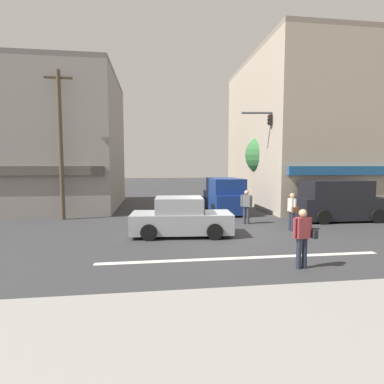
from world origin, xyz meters
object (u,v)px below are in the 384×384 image
Objects in this scene: van_approaching_near at (338,201)px; pedestrian_far_side at (246,205)px; pedestrian_foreground_with_bag at (303,235)px; utility_pole_far_right at (302,145)px; street_tree at (267,155)px; sedan_waiting_far at (181,218)px; pedestrian_mid_crossing at (292,210)px; traffic_light_mast at (306,144)px; van_parked_curbside at (224,196)px; utility_pole_near_left at (61,143)px.

pedestrian_far_side is at bearing -176.86° from van_approaching_near.
utility_pole_far_right is at bearing 62.79° from pedestrian_foreground_with_bag.
sedan_waiting_far is (-6.76, -7.96, -2.88)m from street_tree.
pedestrian_mid_crossing is 1.00× the size of pedestrian_far_side.
street_tree is at bearing 107.03° from van_approaching_near.
street_tree is 0.82× the size of traffic_light_mast.
traffic_light_mast reaches higher than van_approaching_near.
van_parked_curbside is 2.77× the size of pedestrian_far_side.
van_approaching_near is at bearing 14.97° from sedan_waiting_far.
utility_pole_near_left is at bearing 165.07° from pedestrian_far_side.
street_tree is 1.10× the size of van_parked_curbside.
traffic_light_mast is 1.34× the size of van_parked_curbside.
sedan_waiting_far is 2.53× the size of pedestrian_far_side.
traffic_light_mast is 3.71× the size of pedestrian_far_side.
pedestrian_mid_crossing is at bearing 2.02° from sedan_waiting_far.
utility_pole_far_right is 4.96× the size of pedestrian_foreground_with_bag.
utility_pole_far_right is 1.33× the size of traffic_light_mast.
pedestrian_far_side is (-5.08, -0.28, -0.06)m from van_approaching_near.
pedestrian_foreground_with_bag is at bearing -106.95° from street_tree.
street_tree is 7.33m from pedestrian_far_side.
van_approaching_near reaches higher than sedan_waiting_far.
traffic_light_mast is 6.07m from pedestrian_far_side.
van_approaching_near is (14.41, -2.21, -3.04)m from utility_pole_near_left.
utility_pole_far_right reaches higher than traffic_light_mast.
utility_pole_far_right reaches higher than sedan_waiting_far.
pedestrian_far_side is (9.33, -2.49, -3.10)m from utility_pole_near_left.
street_tree reaches higher than pedestrian_far_side.
sedan_waiting_far is (5.91, -4.48, -3.33)m from utility_pole_near_left.
street_tree reaches higher than van_approaching_near.
utility_pole_near_left is 1.68× the size of van_approaching_near.
utility_pole_near_left is 1.85× the size of sedan_waiting_far.
pedestrian_far_side is (-3.33, -5.97, -2.64)m from street_tree.
utility_pole_far_right is 8.65m from pedestrian_far_side.
sedan_waiting_far is at bearing -118.92° from van_parked_curbside.
pedestrian_mid_crossing is (10.82, -4.31, -3.09)m from utility_pole_near_left.
pedestrian_far_side is (0.17, -3.90, -0.06)m from van_parked_curbside.
pedestrian_foreground_with_bag is (2.97, -4.45, 0.24)m from sedan_waiting_far.
traffic_light_mast reaches higher than pedestrian_foreground_with_bag.
van_approaching_near reaches higher than pedestrian_foreground_with_bag.
sedan_waiting_far is at bearing -130.31° from street_tree.
pedestrian_mid_crossing is (1.65, -5.72, -0.05)m from van_parked_curbside.
utility_pole_far_right is 6.94m from van_parked_curbside.
van_approaching_near is 4.16m from pedestrian_mid_crossing.
sedan_waiting_far is at bearing 123.77° from pedestrian_foreground_with_bag.
van_approaching_near is at bearing 3.14° from pedestrian_far_side.
traffic_light_mast reaches higher than van_parked_curbside.
pedestrian_foreground_with_bag is at bearing -45.16° from utility_pole_near_left.
utility_pole_near_left is at bearing 134.84° from pedestrian_foreground_with_bag.
van_parked_curbside is (-4.59, 1.28, -3.17)m from traffic_light_mast.
pedestrian_far_side is (-4.42, -2.62, -3.23)m from traffic_light_mast.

